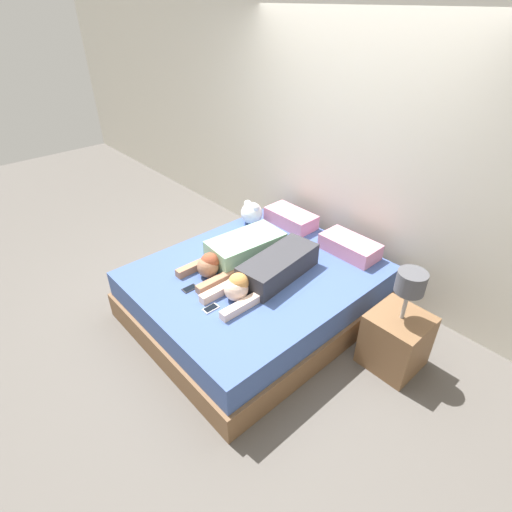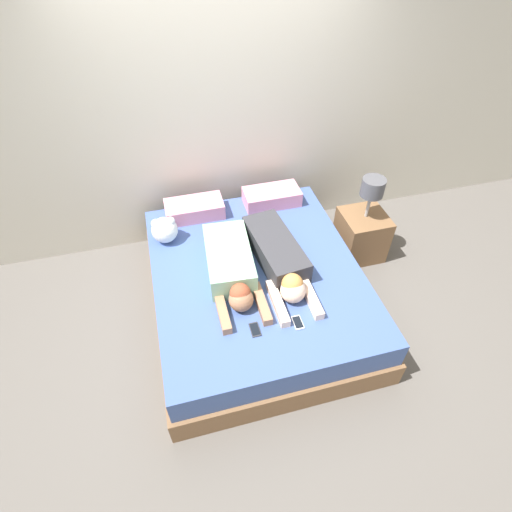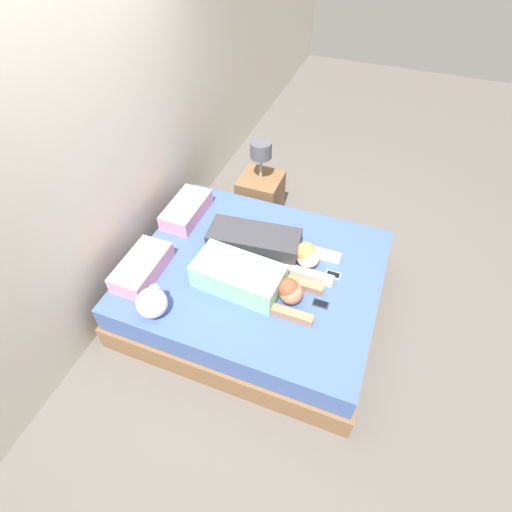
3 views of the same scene
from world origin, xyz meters
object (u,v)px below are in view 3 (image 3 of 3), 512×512
bed (256,287)px  nightstand (261,193)px  pillow_head_left (142,267)px  cell_phone_right (333,275)px  person_right (267,245)px  pillow_head_right (186,210)px  cell_phone_left (321,304)px  plush_toy (152,302)px  person_left (249,279)px

bed → nightstand: bearing=18.8°
pillow_head_left → cell_phone_right: (0.54, -1.47, -0.07)m
person_right → pillow_head_right: bearing=77.5°
cell_phone_left → nightstand: nightstand is taller
pillow_head_right → pillow_head_left: bearing=180.0°
person_right → cell_phone_right: (-0.03, -0.59, -0.10)m
pillow_head_right → person_right: size_ratio=0.49×
cell_phone_right → bed: bearing=104.2°
bed → cell_phone_left: 0.67m
bed → plush_toy: size_ratio=8.60×
person_right → cell_phone_left: size_ratio=9.06×
person_left → person_right: 0.41m
person_left → nightstand: bearing=17.1°
pillow_head_left → nightstand: bearing=-15.2°
cell_phone_left → nightstand: bearing=36.2°
person_left → nightstand: size_ratio=1.12×
pillow_head_right → person_right: 0.90m
cell_phone_left → plush_toy: (-0.52, 1.16, 0.12)m
bed → nightstand: 1.28m
person_left → cell_phone_right: person_left is taller
person_right → cell_phone_right: person_right is taller
bed → person_left: person_left is taller
person_left → cell_phone_right: size_ratio=8.15×
cell_phone_left → cell_phone_right: 0.32m
pillow_head_left → cell_phone_left: bearing=-81.4°
cell_phone_left → nightstand: size_ratio=0.14×
pillow_head_left → pillow_head_right: (0.77, 0.00, 0.00)m
pillow_head_left → person_left: (0.17, -0.87, 0.03)m
plush_toy → nightstand: (1.91, -0.15, -0.32)m
pillow_head_right → person_left: 1.06m
person_left → cell_phone_right: bearing=-58.0°
pillow_head_right → cell_phone_right: (-0.23, -1.47, -0.07)m
pillow_head_right → person_right: (-0.19, -0.88, 0.03)m
nightstand → plush_toy: bearing=175.6°
pillow_head_right → nightstand: (0.83, -0.44, -0.28)m
cell_phone_left → plush_toy: bearing=114.3°
person_left → cell_phone_left: person_left is taller
cell_phone_right → nightstand: (1.06, 1.03, -0.21)m
plush_toy → pillow_head_left: bearing=43.2°
bed → person_right: person_right is taller
person_left → plush_toy: bearing=129.1°
person_left → cell_phone_left: size_ratio=8.15×
pillow_head_right → nightstand: size_ratio=0.60×
nightstand → bed: bearing=-161.2°
pillow_head_right → cell_phone_left: bearing=-110.9°
cell_phone_right → plush_toy: size_ratio=0.51×
person_right → plush_toy: size_ratio=4.64×
pillow_head_right → cell_phone_right: 1.49m
bed → nightstand: size_ratio=2.30×
pillow_head_left → cell_phone_right: 1.57m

